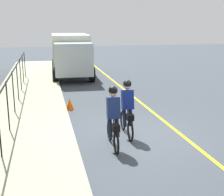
# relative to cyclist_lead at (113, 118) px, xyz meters

# --- Properties ---
(ground_plane) EXTENTS (80.00, 80.00, 0.00)m
(ground_plane) POSITION_rel_cyclist_lead_xyz_m (0.80, -0.79, -0.91)
(ground_plane) COLOR #3D444C
(lane_line_centre) EXTENTS (36.00, 0.12, 0.01)m
(lane_line_centre) POSITION_rel_cyclist_lead_xyz_m (0.80, -2.39, -0.91)
(lane_line_centre) COLOR yellow
(lane_line_centre) RESTS_ON ground
(sidewalk) EXTENTS (40.00, 3.20, 0.15)m
(sidewalk) POSITION_rel_cyclist_lead_xyz_m (0.80, 2.61, -0.84)
(sidewalk) COLOR #9BA185
(sidewalk) RESTS_ON ground
(iron_fence) EXTENTS (20.91, 0.04, 1.60)m
(iron_fence) POSITION_rel_cyclist_lead_xyz_m (1.80, 3.01, 0.45)
(iron_fence) COLOR black
(iron_fence) RESTS_ON sidewalk
(cyclist_lead) EXTENTS (1.71, 0.37, 1.83)m
(cyclist_lead) POSITION_rel_cyclist_lead_xyz_m (0.00, 0.00, 0.00)
(cyclist_lead) COLOR black
(cyclist_lead) RESTS_ON ground
(cyclist_follow) EXTENTS (1.71, 0.37, 1.83)m
(cyclist_follow) POSITION_rel_cyclist_lead_xyz_m (0.83, -0.64, 0.00)
(cyclist_follow) COLOR black
(cyclist_follow) RESTS_ON ground
(box_truck_background) EXTENTS (6.78, 2.70, 2.78)m
(box_truck_background) POSITION_rel_cyclist_lead_xyz_m (12.90, 0.00, 0.64)
(box_truck_background) COLOR silver
(box_truck_background) RESTS_ON ground
(traffic_cone_near) EXTENTS (0.36, 0.36, 0.47)m
(traffic_cone_near) POSITION_rel_cyclist_lead_xyz_m (4.37, 0.87, -0.68)
(traffic_cone_near) COLOR #FB5906
(traffic_cone_near) RESTS_ON ground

